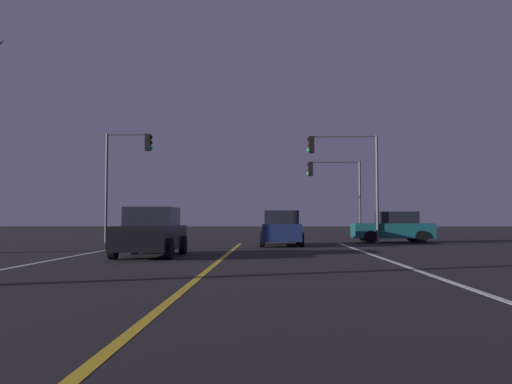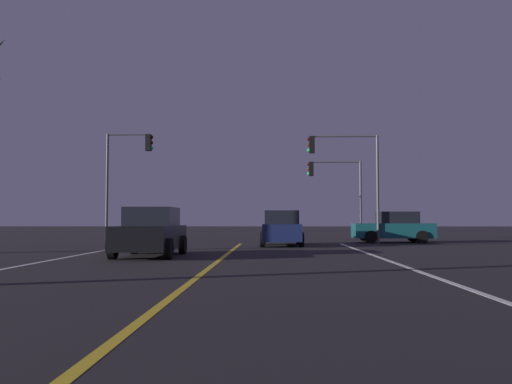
{
  "view_description": "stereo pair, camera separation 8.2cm",
  "coord_description": "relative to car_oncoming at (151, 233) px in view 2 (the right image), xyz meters",
  "views": [
    {
      "loc": [
        1.57,
        1.64,
        1.28
      ],
      "look_at": [
        0.97,
        24.31,
        2.44
      ],
      "focal_mm": 37.42,
      "sensor_mm": 36.0,
      "label": 1
    },
    {
      "loc": [
        1.65,
        1.64,
        1.28
      ],
      "look_at": [
        0.97,
        24.31,
        2.44
      ],
      "focal_mm": 37.42,
      "sensor_mm": 36.0,
      "label": 2
    }
  ],
  "objects": [
    {
      "name": "car_ahead_far",
      "position": [
        4.66,
        7.62,
        0.0
      ],
      "size": [
        2.02,
        4.3,
        1.7
      ],
      "rotation": [
        0.0,
        0.0,
        1.57
      ],
      "color": "black",
      "rests_on": "ground"
    },
    {
      "name": "traffic_light_near_right",
      "position": [
        8.08,
        10.22,
        3.5
      ],
      "size": [
        3.83,
        0.36,
        5.8
      ],
      "rotation": [
        0.0,
        0.0,
        3.14
      ],
      "color": "#4C4C51",
      "rests_on": "ground"
    },
    {
      "name": "car_oncoming",
      "position": [
        0.0,
        0.0,
        0.0
      ],
      "size": [
        2.02,
        4.3,
        1.7
      ],
      "rotation": [
        0.0,
        0.0,
        -1.57
      ],
      "color": "black",
      "rests_on": "ground"
    },
    {
      "name": "traffic_light_near_left",
      "position": [
        -3.63,
        10.22,
        3.53
      ],
      "size": [
        2.57,
        0.36,
        5.95
      ],
      "color": "#4C4C51",
      "rests_on": "ground"
    },
    {
      "name": "lane_center_divider",
      "position": [
        2.55,
        -8.15,
        -0.82
      ],
      "size": [
        0.16,
        35.75,
        0.01
      ],
      "primitive_type": "cube",
      "color": "gold",
      "rests_on": "ground"
    },
    {
      "name": "traffic_light_far_right",
      "position": [
        8.17,
        15.72,
        2.94
      ],
      "size": [
        3.46,
        0.36,
        5.01
      ],
      "rotation": [
        0.0,
        0.0,
        3.14
      ],
      "color": "#4C4C51",
      "rests_on": "ground"
    },
    {
      "name": "lane_edge_right",
      "position": [
        7.8,
        -8.15,
        -0.82
      ],
      "size": [
        0.16,
        35.75,
        0.01
      ],
      "primitive_type": "cube",
      "color": "silver",
      "rests_on": "ground"
    },
    {
      "name": "car_crossing_side",
      "position": [
        10.9,
        11.19,
        0.0
      ],
      "size": [
        4.3,
        2.02,
        1.7
      ],
      "rotation": [
        0.0,
        0.0,
        3.14
      ],
      "color": "black",
      "rests_on": "ground"
    }
  ]
}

